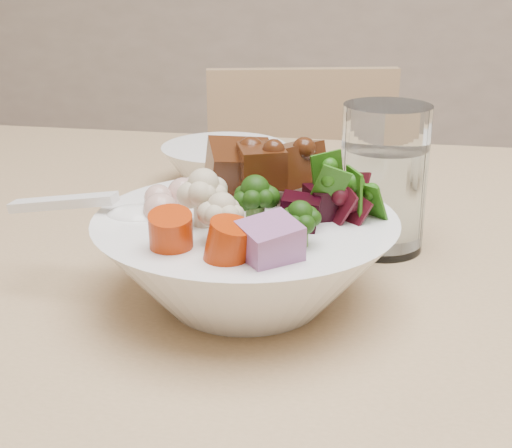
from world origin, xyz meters
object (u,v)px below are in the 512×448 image
Objects in this scene: water_glass at (383,184)px; side_bowl at (225,167)px; chair_far at (306,260)px; food_bowl at (248,252)px.

side_bowl is at bearing 140.08° from water_glass.
chair_far is 5.37× the size of side_bowl.
food_bowl is 1.59× the size of side_bowl.
chair_far is 0.82m from food_bowl.
food_bowl is (0.04, -0.75, 0.33)m from chair_far.
chair_far is 5.88× the size of water_glass.
food_bowl reaches higher than side_bowl.
food_bowl is 0.17m from water_glass.
water_glass is at bearing 52.33° from food_bowl.
food_bowl is at bearing -73.09° from side_bowl.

